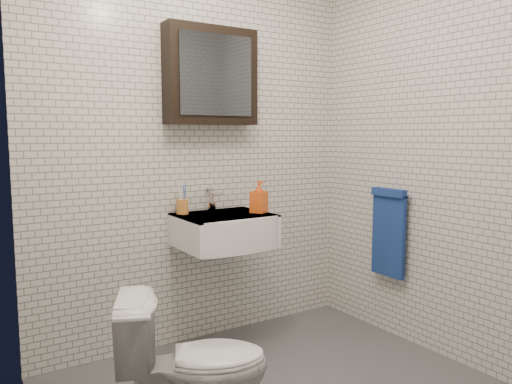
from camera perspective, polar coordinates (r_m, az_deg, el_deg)
room_shell at (r=2.36m, az=4.39°, el=9.72°), size 2.22×2.02×2.51m
washbasin at (r=3.06m, az=-3.30°, el=-4.38°), size 0.55×0.50×0.20m
faucet at (r=3.20m, az=-5.05°, el=-0.98°), size 0.06×0.20×0.15m
mirror_cabinet at (r=3.19m, az=-5.16°, el=13.07°), size 0.60×0.15×0.60m
towel_rail at (r=3.38m, az=14.91°, el=-4.09°), size 0.09×0.30×0.58m
toothbrush_cup at (r=3.11m, az=-8.41°, el=-1.57°), size 0.09×0.09×0.20m
soap_bottle at (r=3.12m, az=0.34°, el=-0.56°), size 0.12×0.13×0.20m
toilet at (r=2.33m, az=-7.09°, el=-19.09°), size 0.74×0.59×0.66m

